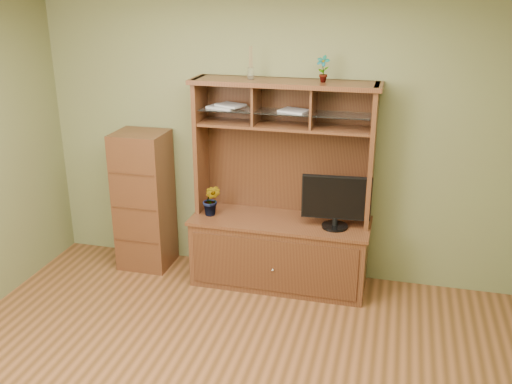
% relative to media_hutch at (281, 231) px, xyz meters
% --- Properties ---
extents(room, '(4.54, 4.04, 2.74)m').
position_rel_media_hutch_xyz_m(room, '(-0.12, -1.73, 0.83)').
color(room, '#533217').
rests_on(room, ground).
extents(media_hutch, '(1.66, 0.61, 1.90)m').
position_rel_media_hutch_xyz_m(media_hutch, '(0.00, 0.00, 0.00)').
color(media_hutch, '#422113').
rests_on(media_hutch, room).
extents(monitor, '(0.60, 0.23, 0.48)m').
position_rel_media_hutch_xyz_m(monitor, '(0.51, -0.08, 0.38)').
color(monitor, black).
rests_on(monitor, media_hutch).
extents(orchid_plant, '(0.17, 0.14, 0.30)m').
position_rel_media_hutch_xyz_m(orchid_plant, '(-0.64, -0.08, 0.28)').
color(orchid_plant, '#2B6121').
rests_on(orchid_plant, media_hutch).
extents(top_plant, '(0.13, 0.11, 0.22)m').
position_rel_media_hutch_xyz_m(top_plant, '(0.32, 0.08, 1.49)').
color(top_plant, '#326724').
rests_on(top_plant, media_hutch).
extents(reed_diffuser, '(0.06, 0.06, 0.28)m').
position_rel_media_hutch_xyz_m(reed_diffuser, '(-0.30, 0.08, 1.49)').
color(reed_diffuser, silver).
rests_on(reed_diffuser, media_hutch).
extents(magazines, '(0.94, 0.25, 0.04)m').
position_rel_media_hutch_xyz_m(magazines, '(-0.32, 0.08, 1.13)').
color(magazines, '#9E9DA2').
rests_on(magazines, media_hutch).
extents(side_cabinet, '(0.49, 0.45, 1.37)m').
position_rel_media_hutch_xyz_m(side_cabinet, '(-1.38, 0.03, 0.16)').
color(side_cabinet, '#422113').
rests_on(side_cabinet, room).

